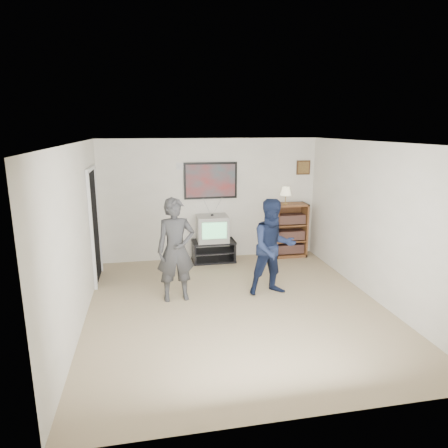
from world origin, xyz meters
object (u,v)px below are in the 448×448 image
object	(u,v)px
media_stand	(214,251)
person_short	(273,247)
crt_television	(212,228)
person_tall	(176,250)
bookshelf	(290,230)

from	to	relation	value
media_stand	person_short	xyz separation A→B (m)	(0.69, -1.82, 0.58)
crt_television	person_tall	world-z (taller)	person_tall
person_tall	person_short	size ratio (longest dim) A/B	1.04
person_short	crt_television	bearing A→B (deg)	106.78
bookshelf	person_tall	world-z (taller)	person_tall
person_tall	crt_television	bearing A→B (deg)	59.06
media_stand	person_tall	xyz separation A→B (m)	(-0.89, -1.75, 0.61)
media_stand	person_tall	size ratio (longest dim) A/B	0.53
person_tall	person_short	distance (m)	1.58
bookshelf	person_short	distance (m)	2.12
crt_television	bookshelf	xyz separation A→B (m)	(1.69, 0.05, -0.13)
media_stand	crt_television	xyz separation A→B (m)	(-0.02, 0.00, 0.48)
person_short	media_stand	bearing A→B (deg)	106.18
crt_television	media_stand	bearing A→B (deg)	1.22
media_stand	person_short	world-z (taller)	person_short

